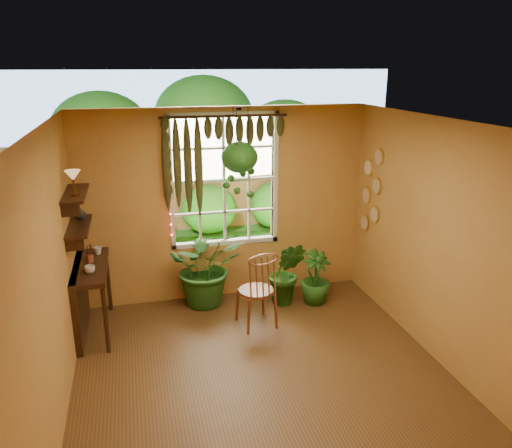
{
  "coord_description": "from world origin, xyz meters",
  "views": [
    {
      "loc": [
        -1.21,
        -4.34,
        3.22
      ],
      "look_at": [
        0.17,
        1.15,
        1.41
      ],
      "focal_mm": 35.0,
      "sensor_mm": 36.0,
      "label": 1
    }
  ],
  "objects_px": {
    "windsor_chair": "(257,301)",
    "potted_plant_mid": "(286,273)",
    "potted_plant_left": "(206,266)",
    "hanging_basket": "(240,161)",
    "counter_ledge": "(84,292)"
  },
  "relations": [
    {
      "from": "windsor_chair",
      "to": "potted_plant_mid",
      "type": "height_order",
      "value": "windsor_chair"
    },
    {
      "from": "windsor_chair",
      "to": "potted_plant_left",
      "type": "relative_size",
      "value": 1.06
    },
    {
      "from": "windsor_chair",
      "to": "hanging_basket",
      "type": "distance_m",
      "value": 1.84
    },
    {
      "from": "potted_plant_mid",
      "to": "potted_plant_left",
      "type": "bearing_deg",
      "value": 165.4
    },
    {
      "from": "counter_ledge",
      "to": "potted_plant_left",
      "type": "height_order",
      "value": "potted_plant_left"
    },
    {
      "from": "counter_ledge",
      "to": "potted_plant_mid",
      "type": "xyz_separation_m",
      "value": [
        2.67,
        0.15,
        -0.09
      ]
    },
    {
      "from": "counter_ledge",
      "to": "windsor_chair",
      "type": "distance_m",
      "value": 2.16
    },
    {
      "from": "potted_plant_left",
      "to": "hanging_basket",
      "type": "height_order",
      "value": "hanging_basket"
    },
    {
      "from": "counter_ledge",
      "to": "potted_plant_mid",
      "type": "distance_m",
      "value": 2.67
    },
    {
      "from": "potted_plant_left",
      "to": "hanging_basket",
      "type": "distance_m",
      "value": 1.52
    },
    {
      "from": "windsor_chair",
      "to": "potted_plant_mid",
      "type": "distance_m",
      "value": 0.75
    },
    {
      "from": "potted_plant_left",
      "to": "windsor_chair",
      "type": "bearing_deg",
      "value": -56.12
    },
    {
      "from": "potted_plant_mid",
      "to": "hanging_basket",
      "type": "height_order",
      "value": "hanging_basket"
    },
    {
      "from": "potted_plant_left",
      "to": "potted_plant_mid",
      "type": "distance_m",
      "value": 1.12
    },
    {
      "from": "counter_ledge",
      "to": "windsor_chair",
      "type": "xyz_separation_m",
      "value": [
        2.12,
        -0.36,
        -0.2
      ]
    }
  ]
}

